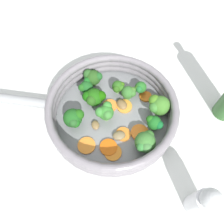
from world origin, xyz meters
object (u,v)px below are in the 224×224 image
Objects in this scene: carrot_slice_6 at (110,105)px; carrot_slice_7 at (140,133)px; mushroom_piece_0 at (122,104)px; carrot_slice_1 at (113,152)px; broccoli_floret_2 at (145,142)px; carrot_slice_4 at (87,145)px; broccoli_floret_9 at (154,123)px; skillet at (112,116)px; carrot_slice_3 at (108,147)px; salt_shaker at (204,202)px; carrot_slice_5 at (146,96)px; broccoli_floret_4 at (129,93)px; broccoli_floret_1 at (74,118)px; mushroom_piece_2 at (119,135)px; broccoli_floret_3 at (105,112)px; carrot_slice_0 at (123,134)px; broccoli_floret_8 at (159,105)px; carrot_slice_2 at (124,105)px; mushroom_piece_1 at (95,124)px; broccoli_floret_10 at (118,87)px; broccoli_floret_7 at (94,97)px; broccoli_floret_0 at (93,77)px; broccoli_floret_6 at (86,87)px; broccoli_floret_5 at (140,88)px.

carrot_slice_6 is 0.10m from carrot_slice_7.
mushroom_piece_0 reaches higher than carrot_slice_6.
broccoli_floret_2 is at bearing 153.25° from carrot_slice_1.
broccoli_floret_9 is at bearing 159.11° from carrot_slice_4.
carrot_slice_3 is at bearing 47.51° from skillet.
salt_shaker is (-0.01, 0.27, 0.05)m from skillet.
carrot_slice_3 is 0.17m from carrot_slice_5.
broccoli_floret_4 is (0.04, -0.02, 0.02)m from carrot_slice_5.
mushroom_piece_2 is at bearing 125.96° from broccoli_floret_1.
broccoli_floret_4 reaches higher than carrot_slice_7.
mushroom_piece_2 is at bearing 86.40° from broccoli_floret_3.
skillet is 0.10m from carrot_slice_1.
broccoli_floret_1 is (0.08, -0.09, 0.03)m from carrot_slice_0.
broccoli_floret_8 is (-0.09, 0.06, 0.04)m from skillet.
mushroom_piece_1 is (0.09, 0.00, 0.00)m from carrot_slice_2.
skillet is 5.91× the size of broccoli_floret_3.
broccoli_floret_8 is at bearing 110.74° from broccoli_floret_10.
mushroom_piece_1 is (0.06, -0.11, -0.02)m from broccoli_floret_2.
broccoli_floret_7 is at bearing -43.36° from mushroom_piece_0.
broccoli_floret_0 is 1.12× the size of broccoli_floret_4.
mushroom_piece_0 reaches higher than carrot_slice_2.
carrot_slice_6 is 1.14× the size of mushroom_piece_0.
mushroom_piece_1 is (0.07, -0.08, 0.00)m from carrot_slice_7.
mushroom_piece_2 is at bearing 115.69° from mushroom_piece_1.
carrot_slice_1 is 1.26× the size of carrot_slice_5.
carrot_slice_1 is 1.09× the size of carrot_slice_6.
broccoli_floret_10 is (-0.11, -0.11, 0.02)m from carrot_slice_3.
broccoli_floret_6 is at bearing -104.66° from carrot_slice_1.
broccoli_floret_3 is 0.12m from broccoli_floret_9.
broccoli_floret_10 is (-0.06, 0.05, 0.00)m from broccoli_floret_6.
broccoli_floret_2 is 0.16m from broccoli_floret_10.
carrot_slice_7 is at bearing 66.15° from broccoli_floret_4.
broccoli_floret_5 is 1.52× the size of mushroom_piece_1.
salt_shaker reaches higher than broccoli_floret_9.
carrot_slice_4 is at bearing 26.50° from carrot_slice_6.
broccoli_floret_2 is at bearing 87.14° from broccoli_floret_0.
carrot_slice_5 is (-0.06, 0.01, -0.00)m from carrot_slice_2.
carrot_slice_1 is at bearing -4.28° from broccoli_floret_9.
broccoli_floret_2 is 0.16m from salt_shaker.
broccoli_floret_6 is 0.10m from mushroom_piece_1.
carrot_slice_2 is 0.81× the size of broccoli_floret_0.
broccoli_floret_10 is 0.32m from salt_shaker.
broccoli_floret_8 is at bearing 170.68° from carrot_slice_4.
broccoli_floret_6 reaches higher than carrot_slice_7.
carrot_slice_7 is at bearing 41.04° from carrot_slice_5.
broccoli_floret_4 is (-0.05, 0.01, 0.02)m from carrot_slice_6.
broccoli_floret_1 and broccoli_floret_2 have the same top height.
carrot_slice_6 is 0.05m from broccoli_floret_7.
broccoli_floret_6 is (-0.05, -0.17, 0.02)m from carrot_slice_1.
carrot_slice_6 is at bearing 85.86° from broccoli_floret_0.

